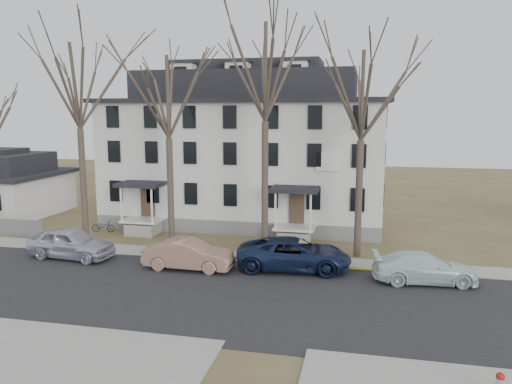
% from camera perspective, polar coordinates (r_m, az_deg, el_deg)
% --- Properties ---
extents(ground, '(120.00, 120.00, 0.00)m').
position_cam_1_polar(ground, '(21.83, -6.88, -13.40)').
color(ground, brown).
rests_on(ground, ground).
extents(main_road, '(120.00, 10.00, 0.04)m').
position_cam_1_polar(main_road, '(23.59, -5.25, -11.61)').
color(main_road, '#27272A').
rests_on(main_road, ground).
extents(far_sidewalk, '(120.00, 2.00, 0.08)m').
position_cam_1_polar(far_sidewalk, '(29.06, -1.65, -7.54)').
color(far_sidewalk, '#A09F97').
rests_on(far_sidewalk, ground).
extents(yellow_curb, '(14.00, 0.25, 0.06)m').
position_cam_1_polar(yellow_curb, '(27.46, 8.17, -8.63)').
color(yellow_curb, gold).
rests_on(yellow_curb, ground).
extents(boarding_house, '(20.80, 12.36, 12.05)m').
position_cam_1_polar(boarding_house, '(38.09, -0.99, 4.70)').
color(boarding_house, slate).
rests_on(boarding_house, ground).
extents(small_house, '(8.70, 8.70, 5.00)m').
position_cam_1_polar(small_house, '(45.71, -26.80, 0.51)').
color(small_house, silver).
rests_on(small_house, ground).
extents(tree_far_left, '(8.40, 8.40, 13.72)m').
position_cam_1_polar(tree_far_left, '(33.89, -19.73, 12.02)').
color(tree_far_left, '#473B31').
rests_on(tree_far_left, ground).
extents(tree_mid_left, '(7.80, 7.80, 12.74)m').
position_cam_1_polar(tree_mid_left, '(31.13, -10.06, 11.34)').
color(tree_mid_left, '#473B31').
rests_on(tree_mid_left, ground).
extents(tree_center, '(9.00, 9.00, 14.70)m').
position_cam_1_polar(tree_center, '(29.49, 1.07, 14.49)').
color(tree_center, '#473B31').
rests_on(tree_center, ground).
extents(tree_mid_right, '(7.80, 7.80, 12.74)m').
position_cam_1_polar(tree_mid_right, '(28.82, 12.06, 11.46)').
color(tree_mid_right, '#473B31').
rests_on(tree_mid_right, ground).
extents(car_silver, '(5.26, 2.53, 1.73)m').
position_cam_1_polar(car_silver, '(30.61, -20.38, -5.57)').
color(car_silver, silver).
rests_on(car_silver, ground).
extents(car_tan, '(4.80, 1.68, 1.58)m').
position_cam_1_polar(car_tan, '(27.02, -7.70, -7.17)').
color(car_tan, '#A37A65').
rests_on(car_tan, ground).
extents(car_navy, '(6.22, 3.26, 1.67)m').
position_cam_1_polar(car_navy, '(26.78, 4.37, -7.16)').
color(car_navy, '#152042').
rests_on(car_navy, ground).
extents(car_white, '(5.25, 2.64, 1.46)m').
position_cam_1_polar(car_white, '(26.14, 18.70, -8.28)').
color(car_white, white).
rests_on(car_white, ground).
extents(bicycle_left, '(1.67, 0.81, 0.84)m').
position_cam_1_polar(bicycle_left, '(36.40, -17.06, -3.82)').
color(bicycle_left, black).
rests_on(bicycle_left, ground).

